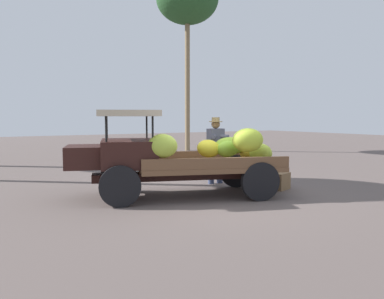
% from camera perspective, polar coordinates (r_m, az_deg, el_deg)
% --- Properties ---
extents(ground_plane, '(60.00, 60.00, 0.00)m').
position_cam_1_polar(ground_plane, '(8.45, 1.61, -6.85)').
color(ground_plane, '#5D504C').
extents(truck, '(4.66, 2.93, 1.84)m').
position_cam_1_polar(truck, '(8.28, -3.05, -0.95)').
color(truck, black).
rests_on(truck, ground).
extents(farmer, '(0.53, 0.47, 1.69)m').
position_cam_1_polar(farmer, '(9.97, 3.48, 0.52)').
color(farmer, '#435077').
rests_on(farmer, ground).
extents(wooden_crate, '(0.64, 0.66, 0.39)m').
position_cam_1_polar(wooden_crate, '(9.49, 12.14, -4.46)').
color(wooden_crate, brown).
rests_on(wooden_crate, ground).
extents(forest_tree_0, '(3.08, 3.08, 8.74)m').
position_cam_1_polar(forest_tree_0, '(20.60, -0.68, 20.93)').
color(forest_tree_0, '#877050').
rests_on(forest_tree_0, ground).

